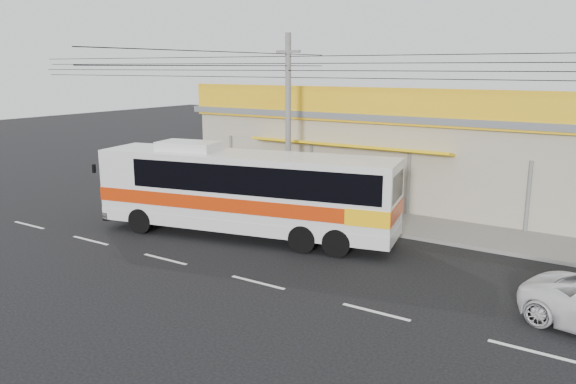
{
  "coord_description": "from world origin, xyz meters",
  "views": [
    {
      "loc": [
        9.73,
        -15.84,
        6.59
      ],
      "look_at": [
        -1.78,
        2.0,
        1.84
      ],
      "focal_mm": 35.0,
      "sensor_mm": 36.0,
      "label": 1
    }
  ],
  "objects_px": {
    "coach_bus": "(250,188)",
    "motorbike_red": "(209,180)",
    "utility_pole": "(288,66)",
    "motorbike_dark": "(165,184)"
  },
  "relations": [
    {
      "from": "motorbike_dark",
      "to": "utility_pole",
      "type": "xyz_separation_m",
      "value": [
        7.21,
        0.63,
        6.01
      ]
    },
    {
      "from": "coach_bus",
      "to": "motorbike_dark",
      "type": "bearing_deg",
      "value": 145.11
    },
    {
      "from": "coach_bus",
      "to": "utility_pole",
      "type": "height_order",
      "value": "utility_pole"
    },
    {
      "from": "motorbike_red",
      "to": "utility_pole",
      "type": "bearing_deg",
      "value": -96.47
    },
    {
      "from": "motorbike_dark",
      "to": "utility_pole",
      "type": "distance_m",
      "value": 9.4
    },
    {
      "from": "motorbike_red",
      "to": "motorbike_dark",
      "type": "distance_m",
      "value": 2.33
    },
    {
      "from": "coach_bus",
      "to": "utility_pole",
      "type": "xyz_separation_m",
      "value": [
        -0.82,
        4.04,
        4.67
      ]
    },
    {
      "from": "coach_bus",
      "to": "motorbike_red",
      "type": "bearing_deg",
      "value": 129.67
    },
    {
      "from": "coach_bus",
      "to": "motorbike_dark",
      "type": "distance_m",
      "value": 8.82
    },
    {
      "from": "utility_pole",
      "to": "coach_bus",
      "type": "bearing_deg",
      "value": -78.49
    }
  ]
}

